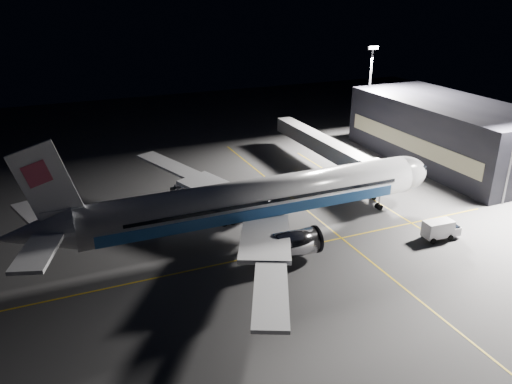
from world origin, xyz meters
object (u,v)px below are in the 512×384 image
Objects in this scene: service_truck at (441,229)px; safety_cone_c at (244,204)px; airliner at (251,201)px; safety_cone_a at (213,214)px; jet_bridge at (329,148)px; baggage_tug at (178,190)px; floodlight_mast_north at (370,86)px; safety_cone_b at (230,207)px.

safety_cone_c is at bearing 138.20° from service_truck.
service_truck is (23.51, -11.35, -3.72)m from airliner.
service_truck reaches higher than safety_cone_a.
safety_cone_c is (-20.40, -8.57, -4.33)m from jet_bridge.
airliner is at bearing -141.96° from jet_bridge.
airliner is at bearing -69.26° from safety_cone_a.
safety_cone_a is (-26.49, 19.21, -1.14)m from service_truck.
service_truck is 29.49m from safety_cone_c.
baggage_tug is (-28.75, 0.22, -3.84)m from jet_bridge.
airliner is 26.37m from service_truck.
airliner is 27.09× the size of baggage_tug.
safety_cone_c is at bearing -157.20° from jet_bridge.
safety_cone_c is (-38.40, -22.50, -12.11)m from floodlight_mast_north.
service_truck is 32.74m from safety_cone_a.
airliner reaches higher than baggage_tug.
jet_bridge is 22.54m from safety_cone_c.
jet_bridge is 29.58m from service_truck.
airliner is 119.70× the size of safety_cone_c.
safety_cone_a is at bearing -151.29° from floodlight_mast_north.
safety_cone_a is 3.60m from safety_cone_b.
baggage_tug is at bearing -163.66° from floodlight_mast_north.
airliner is 9.71m from safety_cone_a.
safety_cone_a is at bearing -163.99° from safety_cone_c.
safety_cone_a is 0.97× the size of safety_cone_b.
floodlight_mast_north is at bearing 13.91° from baggage_tug.
safety_cone_a is 5.89m from safety_cone_c.
jet_bridge is at bearing 38.04° from airliner.
service_truck reaches higher than safety_cone_c.
safety_cone_c is (-20.83, 20.84, -1.19)m from service_truck.
jet_bridge is at bearing 22.80° from safety_cone_c.
airliner reaches higher than safety_cone_c.
airliner is 2.97× the size of floodlight_mast_north.
service_truck is 41.60m from baggage_tug.
baggage_tug is 3.62× the size of safety_cone_b.
jet_bridge is at bearing 94.06° from service_truck.
safety_cone_c is at bearing 16.01° from safety_cone_a.
service_truck is 8.93× the size of safety_cone_a.
safety_cone_b is (6.02, -9.02, -0.42)m from baggage_tug.
safety_cone_b is at bearing -174.46° from safety_cone_c.
floodlight_mast_north reaches higher than jet_bridge.
baggage_tug reaches higher than safety_cone_a.
floodlight_mast_north is (18.00, 13.93, 7.79)m from jet_bridge.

